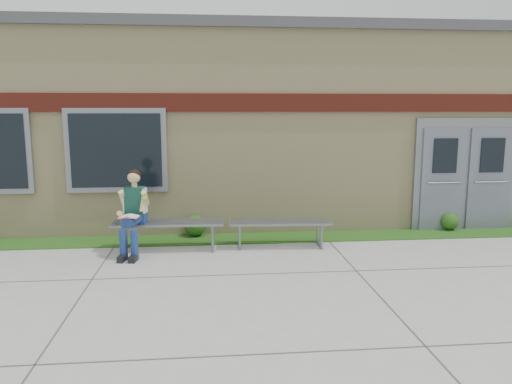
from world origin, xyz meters
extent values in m
plane|color=#9E9E99|center=(0.00, 0.00, 0.00)|extent=(80.00, 80.00, 0.00)
cube|color=#234C14|center=(0.00, 2.60, 0.01)|extent=(16.00, 0.80, 0.02)
cube|color=beige|center=(0.00, 6.00, 2.00)|extent=(16.00, 6.00, 4.00)
cube|color=#3F3F42|center=(0.00, 6.00, 4.10)|extent=(16.20, 6.20, 0.20)
cube|color=maroon|center=(0.00, 2.97, 2.60)|extent=(16.00, 0.06, 0.35)
cube|color=slate|center=(-3.00, 2.96, 1.70)|extent=(1.90, 0.08, 1.60)
cube|color=black|center=(-3.00, 2.92, 1.70)|extent=(1.70, 0.04, 1.40)
cube|color=slate|center=(4.00, 2.96, 1.15)|extent=(2.20, 0.08, 2.30)
cube|color=slate|center=(3.50, 2.91, 1.05)|extent=(0.92, 0.06, 2.10)
cube|color=slate|center=(4.50, 2.91, 1.05)|extent=(0.92, 0.06, 2.10)
cube|color=slate|center=(-1.99, 2.00, 0.49)|extent=(1.97, 0.60, 0.04)
cube|color=slate|center=(-2.77, 2.00, 0.22)|extent=(0.06, 0.55, 0.45)
cube|color=slate|center=(-1.20, 2.00, 0.22)|extent=(0.06, 0.55, 0.45)
cube|color=slate|center=(0.01, 2.00, 0.46)|extent=(1.86, 0.61, 0.04)
cube|color=slate|center=(-0.72, 2.00, 0.21)|extent=(0.07, 0.51, 0.42)
cube|color=slate|center=(0.75, 2.00, 0.21)|extent=(0.07, 0.51, 0.42)
cube|color=navy|center=(-2.54, 1.95, 0.59)|extent=(0.39, 0.30, 0.17)
cube|color=#0F3828|center=(-2.54, 1.93, 0.91)|extent=(0.36, 0.26, 0.48)
sphere|color=#DFB37B|center=(-2.54, 1.91, 1.33)|extent=(0.25, 0.25, 0.22)
sphere|color=black|center=(-2.54, 1.94, 1.35)|extent=(0.26, 0.26, 0.23)
cylinder|color=navy|center=(-2.67, 1.69, 0.61)|extent=(0.22, 0.46, 0.16)
cylinder|color=navy|center=(-2.49, 1.66, 0.61)|extent=(0.22, 0.46, 0.16)
cylinder|color=navy|center=(-2.69, 1.44, 0.26)|extent=(0.12, 0.12, 0.52)
cylinder|color=navy|center=(-2.51, 1.41, 0.26)|extent=(0.12, 0.12, 0.52)
cube|color=black|center=(-2.70, 1.37, 0.05)|extent=(0.15, 0.28, 0.10)
cube|color=black|center=(-2.52, 1.34, 0.05)|extent=(0.15, 0.28, 0.10)
cylinder|color=#DFB37B|center=(-2.74, 1.90, 0.98)|extent=(0.13, 0.24, 0.28)
cylinder|color=#DFB37B|center=(-2.35, 1.83, 0.98)|extent=(0.13, 0.24, 0.28)
cube|color=white|center=(-2.60, 1.56, 0.72)|extent=(0.35, 0.28, 0.02)
cube|color=#C64A5B|center=(-2.60, 1.56, 0.70)|extent=(0.36, 0.29, 0.01)
sphere|color=#76C634|center=(-2.35, 1.68, 0.99)|extent=(0.09, 0.09, 0.09)
sphere|color=#234C14|center=(-1.54, 2.85, 0.23)|extent=(0.41, 0.41, 0.41)
sphere|color=#234C14|center=(3.67, 2.85, 0.20)|extent=(0.35, 0.35, 0.35)
camera|label=1|loc=(-1.27, -6.74, 2.49)|focal=35.00mm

